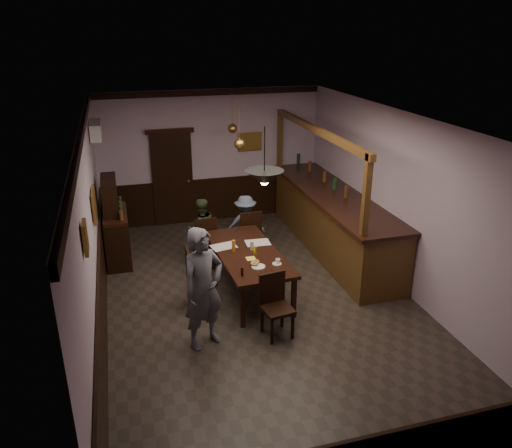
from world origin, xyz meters
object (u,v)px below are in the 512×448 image
object	(u,v)px
soda_can	(255,250)
pendant_brass_far	(232,128)
chair_far_left	(205,238)
person_seated_left	(201,229)
chair_side	(196,275)
dining_table	(248,255)
person_standing	(203,289)
pendant_iron	(264,178)
person_seated_right	(245,224)
coffee_cup	(278,261)
chair_near	(275,302)
pendant_brass_mid	(239,144)
sideboard	(116,228)
bar_counter	(332,220)
chair_far_right	(250,232)

from	to	relation	value
soda_can	pendant_brass_far	xyz separation A→B (m)	(0.30, 2.75, 1.49)
chair_far_left	person_seated_left	distance (m)	0.29
chair_side	dining_table	bearing A→B (deg)	-74.35
person_standing	pendant_iron	world-z (taller)	pendant_iron
person_seated_right	soda_can	bearing A→B (deg)	92.99
chair_side	pendant_iron	xyz separation A→B (m)	(0.96, -0.56, 1.71)
soda_can	coffee_cup	bearing A→B (deg)	-62.36
chair_far_left	chair_near	bearing A→B (deg)	98.98
pendant_brass_mid	person_seated_right	bearing A→B (deg)	60.29
sideboard	pendant_brass_mid	xyz separation A→B (m)	(2.31, -0.64, 1.63)
person_seated_left	coffee_cup	world-z (taller)	person_seated_left
soda_can	sideboard	bearing A→B (deg)	137.89
bar_counter	person_seated_left	bearing A→B (deg)	173.22
chair_far_left	chair_far_right	distance (m)	0.89
dining_table	person_seated_left	size ratio (longest dim) A/B	1.83
coffee_cup	soda_can	bearing A→B (deg)	114.72
dining_table	person_standing	size ratio (longest dim) A/B	1.25
sideboard	pendant_brass_far	xyz separation A→B (m)	(2.51, 0.75, 1.63)
chair_near	bar_counter	distance (m)	3.25
sideboard	pendant_iron	distance (m)	3.81
bar_counter	pendant_brass_mid	xyz separation A→B (m)	(-1.89, 0.04, 1.66)
chair_side	pendant_brass_far	distance (m)	3.62
person_seated_right	sideboard	world-z (taller)	sideboard
sideboard	pendant_brass_mid	world-z (taller)	pendant_brass_mid
coffee_cup	pendant_brass_mid	distance (m)	2.37
sideboard	pendant_iron	bearing A→B (deg)	-51.32
chair_far_left	pendant_brass_far	xyz separation A→B (m)	(0.90, 1.41, 1.77)
chair_near	bar_counter	xyz separation A→B (m)	(2.02, 2.53, 0.11)
coffee_cup	pendant_iron	bearing A→B (deg)	-146.23
person_seated_left	chair_side	bearing A→B (deg)	63.18
dining_table	pendant_brass_mid	world-z (taller)	pendant_brass_mid
coffee_cup	bar_counter	bearing A→B (deg)	42.85
chair_near	pendant_brass_mid	bearing A→B (deg)	78.45
chair_far_left	chair_near	xyz separation A→B (m)	(0.57, -2.57, -0.01)
chair_side	bar_counter	distance (m)	3.34
coffee_cup	sideboard	xyz separation A→B (m)	(-2.46, 2.48, -0.13)
person_standing	sideboard	size ratio (longest dim) A/B	1.08
pendant_brass_mid	coffee_cup	bearing A→B (deg)	-85.29
chair_far_left	soda_can	distance (m)	1.50
person_seated_right	pendant_brass_far	bearing A→B (deg)	-78.65
chair_far_right	coffee_cup	size ratio (longest dim) A/B	12.38
chair_far_right	bar_counter	distance (m)	1.71
chair_side	pendant_brass_far	size ratio (longest dim) A/B	1.26
person_standing	person_seated_left	world-z (taller)	person_standing
person_standing	chair_far_left	bearing A→B (deg)	53.03
dining_table	person_seated_left	bearing A→B (deg)	109.11
chair_far_left	pendant_iron	world-z (taller)	pendant_iron
chair_far_left	pendant_brass_mid	size ratio (longest dim) A/B	1.19
pendant_brass_far	person_seated_right	bearing A→B (deg)	-91.07
dining_table	person_seated_left	distance (m)	1.62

